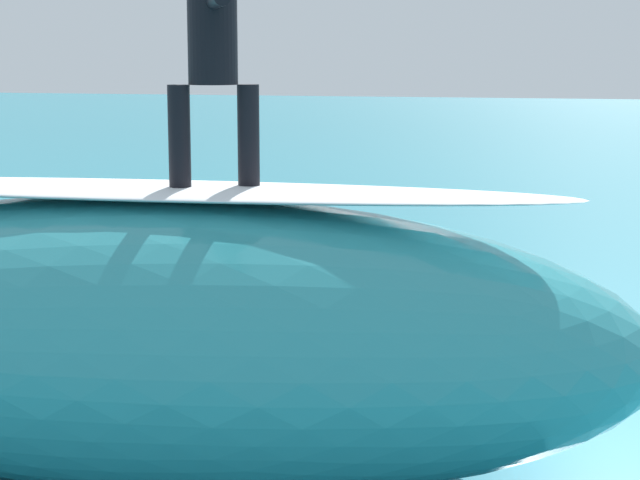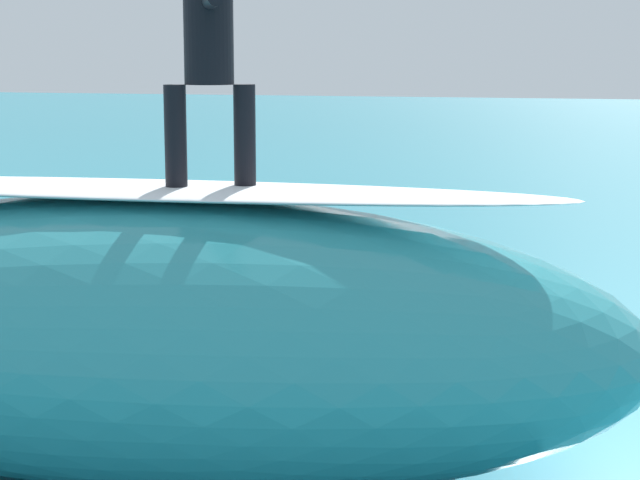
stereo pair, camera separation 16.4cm
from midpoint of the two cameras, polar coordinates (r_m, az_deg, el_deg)
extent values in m
plane|color=teal|center=(10.32, 0.70, -6.99)|extent=(120.00, 120.00, 0.00)
ellipsoid|color=teal|center=(7.90, -8.74, -4.89)|extent=(6.93, 3.33, 1.98)
ellipsoid|color=white|center=(7.71, -8.94, 2.52)|extent=(5.81, 1.36, 0.08)
ellipsoid|color=silver|center=(7.58, -6.00, 2.40)|extent=(1.97, 1.28, 0.06)
cylinder|color=black|center=(7.53, -7.81, 5.21)|extent=(0.15, 0.15, 0.69)
cylinder|color=black|center=(7.56, -4.29, 5.30)|extent=(0.15, 0.15, 0.69)
cylinder|color=black|center=(7.52, -6.14, 10.29)|extent=(0.44, 0.44, 0.63)
cylinder|color=black|center=(7.08, -5.90, 12.11)|extent=(0.32, 0.55, 0.10)
cylinder|color=black|center=(7.97, -6.41, 11.83)|extent=(0.32, 0.55, 0.10)
ellipsoid|color=yellow|center=(10.85, 3.33, -5.99)|extent=(1.01, 2.13, 0.06)
cylinder|color=black|center=(10.81, 3.34, -5.09)|extent=(0.49, 0.86, 0.29)
sphere|color=tan|center=(11.28, 3.17, -4.16)|extent=(0.20, 0.20, 0.20)
cylinder|color=black|center=(10.11, 4.10, -6.61)|extent=(0.30, 0.69, 0.13)
cylinder|color=black|center=(10.10, 3.14, -6.62)|extent=(0.30, 0.69, 0.13)
ellipsoid|color=white|center=(11.68, 12.91, -4.94)|extent=(0.63, 0.51, 0.12)
camera|label=1|loc=(0.08, -90.52, -0.09)|focal=62.71mm
camera|label=2|loc=(0.08, 89.48, 0.09)|focal=62.71mm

